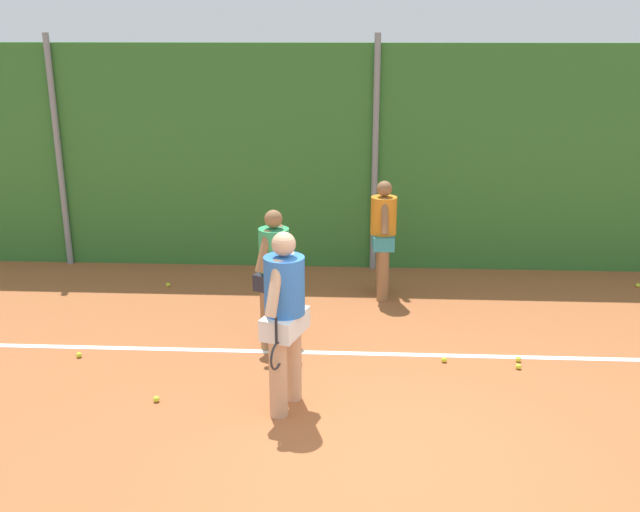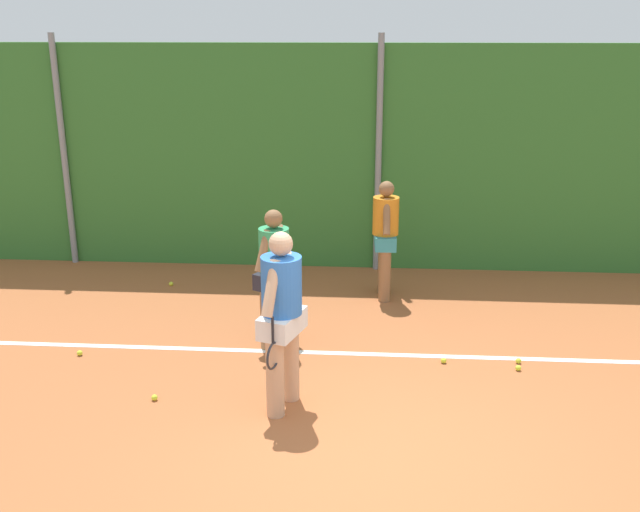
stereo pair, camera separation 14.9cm
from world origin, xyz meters
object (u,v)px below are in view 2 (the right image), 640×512
(tennis_ball_5, at_px, (80,353))
(tennis_ball_8, at_px, (518,368))
(tennis_ball_9, at_px, (154,398))
(player_backcourt_far, at_px, (385,233))
(tennis_ball_0, at_px, (518,361))
(tennis_ball_11, at_px, (444,361))
(tennis_ball_3, at_px, (171,284))
(player_foreground_near, at_px, (282,312))
(player_midcourt, at_px, (274,270))

(tennis_ball_5, xyz_separation_m, tennis_ball_8, (5.23, -0.03, 0.00))
(tennis_ball_9, bearing_deg, player_backcourt_far, 52.97)
(tennis_ball_0, distance_m, tennis_ball_11, 0.89)
(player_backcourt_far, distance_m, tennis_ball_0, 2.79)
(tennis_ball_3, height_order, tennis_ball_11, same)
(tennis_ball_5, distance_m, tennis_ball_8, 5.23)
(player_foreground_near, distance_m, tennis_ball_5, 3.00)
(player_midcourt, distance_m, tennis_ball_11, 2.30)
(player_midcourt, xyz_separation_m, player_backcourt_far, (1.38, 1.74, 0.00))
(player_foreground_near, distance_m, tennis_ball_8, 2.99)
(tennis_ball_3, distance_m, tennis_ball_11, 4.62)
(tennis_ball_5, bearing_deg, player_foreground_near, -21.85)
(player_backcourt_far, bearing_deg, tennis_ball_9, 140.81)
(tennis_ball_0, bearing_deg, player_midcourt, 172.86)
(tennis_ball_11, bearing_deg, tennis_ball_9, -160.48)
(tennis_ball_3, bearing_deg, tennis_ball_5, -100.07)
(player_midcourt, height_order, tennis_ball_9, player_midcourt)
(player_midcourt, bearing_deg, tennis_ball_11, 107.32)
(tennis_ball_9, bearing_deg, player_midcourt, 54.45)
(tennis_ball_9, height_order, tennis_ball_11, same)
(player_midcourt, distance_m, tennis_ball_0, 3.11)
(player_backcourt_far, distance_m, tennis_ball_3, 3.40)
(player_midcourt, xyz_separation_m, tennis_ball_3, (-1.88, 1.98, -0.94))
(tennis_ball_11, bearing_deg, player_backcourt_far, 107.46)
(player_backcourt_far, relative_size, tennis_ball_8, 26.32)
(tennis_ball_0, height_order, tennis_ball_9, same)
(tennis_ball_3, relative_size, tennis_ball_11, 1.00)
(player_midcourt, height_order, tennis_ball_11, player_midcourt)
(tennis_ball_0, distance_m, tennis_ball_8, 0.20)
(player_foreground_near, height_order, player_backcourt_far, player_foreground_near)
(player_backcourt_far, relative_size, tennis_ball_11, 26.32)
(player_backcourt_far, height_order, tennis_ball_3, player_backcourt_far)
(tennis_ball_3, xyz_separation_m, tennis_ball_11, (3.94, -2.40, 0.00))
(player_midcourt, distance_m, tennis_ball_8, 3.10)
(tennis_ball_0, bearing_deg, player_foreground_near, -155.58)
(tennis_ball_0, bearing_deg, tennis_ball_5, -178.27)
(player_backcourt_far, xyz_separation_m, tennis_ball_9, (-2.48, -3.29, -0.94))
(tennis_ball_0, relative_size, tennis_ball_8, 1.00)
(player_backcourt_far, bearing_deg, tennis_ball_0, -145.62)
(player_backcourt_far, distance_m, tennis_ball_8, 2.92)
(tennis_ball_3, xyz_separation_m, tennis_ball_5, (-0.45, -2.51, 0.00))
(player_backcourt_far, relative_size, tennis_ball_0, 26.32)
(player_midcourt, relative_size, tennis_ball_8, 26.23)
(player_midcourt, height_order, player_backcourt_far, player_backcourt_far)
(tennis_ball_8, bearing_deg, player_midcourt, 169.09)
(tennis_ball_0, relative_size, tennis_ball_11, 1.00)
(tennis_ball_5, relative_size, tennis_ball_8, 1.00)
(player_foreground_near, height_order, tennis_ball_9, player_foreground_near)
(tennis_ball_0, bearing_deg, tennis_ball_9, -163.78)
(player_backcourt_far, bearing_deg, player_midcourt, 139.54)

